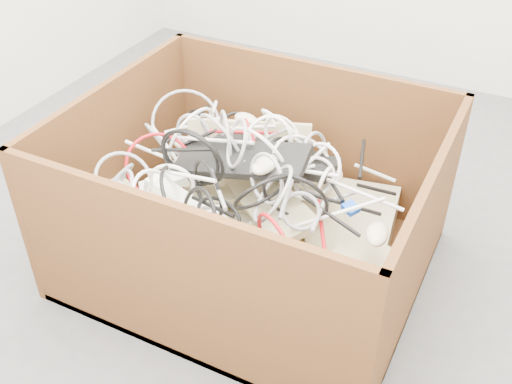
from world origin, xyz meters
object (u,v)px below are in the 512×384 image
at_px(cardboard_box, 250,229).
at_px(vga_plug, 351,208).
at_px(power_strip_left, 183,177).
at_px(power_strip_right, 185,203).

height_order(cardboard_box, vga_plug, cardboard_box).
bearing_deg(vga_plug, power_strip_left, -143.90).
bearing_deg(cardboard_box, vga_plug, -0.95).
xyz_separation_m(power_strip_left, vga_plug, (0.55, 0.07, 0.02)).
distance_m(power_strip_left, power_strip_right, 0.12).
xyz_separation_m(cardboard_box, power_strip_left, (-0.21, -0.07, 0.20)).
height_order(power_strip_right, vga_plug, power_strip_right).
distance_m(power_strip_left, vga_plug, 0.56).
distance_m(power_strip_right, vga_plug, 0.51).
bearing_deg(power_strip_right, vga_plug, 28.25).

